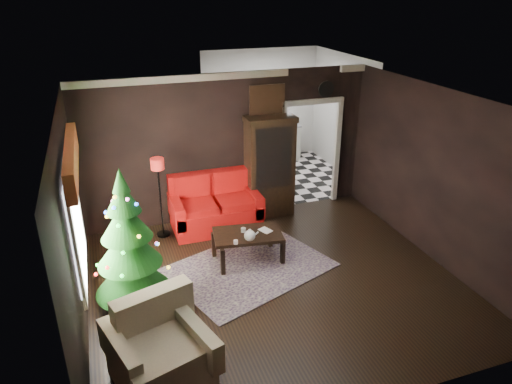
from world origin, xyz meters
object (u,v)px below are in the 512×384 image
object	(u,v)px
wall_clock	(326,89)
kitchen_table	(274,168)
curio_cabinet	(270,169)
coffee_table	(248,246)
floor_lamp	(160,198)
christmas_tree	(128,242)
loveseat	(215,203)
teapot	(250,235)
armchair	(160,349)

from	to	relation	value
wall_clock	kitchen_table	bearing A→B (deg)	113.75
curio_cabinet	coffee_table	size ratio (longest dim) A/B	1.72
floor_lamp	christmas_tree	distance (m)	1.92
kitchen_table	curio_cabinet	bearing A→B (deg)	-114.44
kitchen_table	loveseat	bearing A→B (deg)	-137.49
coffee_table	teapot	xyz separation A→B (m)	(-0.05, -0.24, 0.34)
curio_cabinet	coffee_table	xyz separation A→B (m)	(-0.95, -1.52, -0.69)
floor_lamp	christmas_tree	bearing A→B (deg)	-110.91
coffee_table	teapot	bearing A→B (deg)	-100.45
curio_cabinet	coffee_table	bearing A→B (deg)	-121.86
loveseat	floor_lamp	bearing A→B (deg)	-170.68
kitchen_table	coffee_table	bearing A→B (deg)	-118.40
loveseat	armchair	world-z (taller)	loveseat
loveseat	teapot	distance (m)	1.56
armchair	floor_lamp	bearing A→B (deg)	63.49
teapot	kitchen_table	xyz separation A→B (m)	(1.64, 3.20, -0.23)
floor_lamp	kitchen_table	bearing A→B (deg)	32.84
loveseat	curio_cabinet	size ratio (longest dim) A/B	0.89
christmas_tree	armchair	size ratio (longest dim) A/B	1.92
christmas_tree	teapot	bearing A→B (deg)	12.15
armchair	wall_clock	distance (m)	5.80
floor_lamp	coffee_table	distance (m)	1.76
coffee_table	teapot	size ratio (longest dim) A/B	5.39
wall_clock	armchair	bearing A→B (deg)	-135.30
curio_cabinet	kitchen_table	world-z (taller)	curio_cabinet
floor_lamp	coffee_table	bearing A→B (deg)	-42.95
coffee_table	kitchen_table	bearing A→B (deg)	61.60
coffee_table	wall_clock	bearing A→B (deg)	38.41
floor_lamp	teapot	xyz separation A→B (m)	(1.17, -1.38, -0.22)
armchair	christmas_tree	bearing A→B (deg)	78.42
coffee_table	kitchen_table	size ratio (longest dim) A/B	1.47
curio_cabinet	christmas_tree	size ratio (longest dim) A/B	0.95
christmas_tree	armchair	xyz separation A→B (m)	(0.15, -1.51, -0.59)
floor_lamp	armchair	size ratio (longest dim) A/B	1.40
coffee_table	curio_cabinet	bearing A→B (deg)	58.14
curio_cabinet	christmas_tree	bearing A→B (deg)	-142.72
coffee_table	kitchen_table	distance (m)	3.36
christmas_tree	coffee_table	world-z (taller)	christmas_tree
wall_clock	loveseat	bearing A→B (deg)	-170.34
floor_lamp	wall_clock	size ratio (longest dim) A/B	4.54
wall_clock	kitchen_table	xyz separation A→B (m)	(-0.55, 1.25, -2.00)
armchair	wall_clock	size ratio (longest dim) A/B	3.24
christmas_tree	armchair	world-z (taller)	christmas_tree
curio_cabinet	kitchen_table	xyz separation A→B (m)	(0.65, 1.43, -0.57)
christmas_tree	coffee_table	bearing A→B (deg)	18.73
floor_lamp	curio_cabinet	bearing A→B (deg)	10.12
floor_lamp	teapot	size ratio (longest dim) A/B	7.10
floor_lamp	armchair	world-z (taller)	floor_lamp
curio_cabinet	wall_clock	distance (m)	1.88
loveseat	teapot	size ratio (longest dim) A/B	8.31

